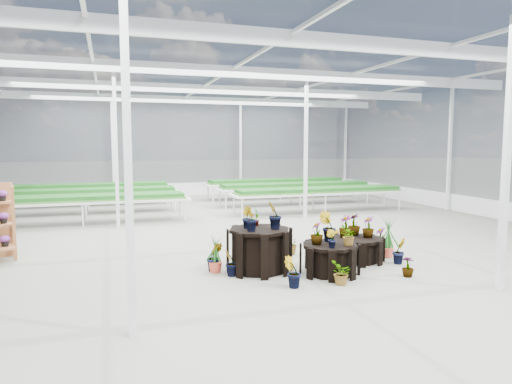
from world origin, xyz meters
name	(u,v)px	position (x,y,z in m)	size (l,w,h in m)	color
ground_plane	(257,250)	(0.00, 0.00, 0.00)	(24.00, 24.00, 0.00)	gray
greenhouse_shell	(257,153)	(0.00, 0.00, 2.25)	(18.00, 24.00, 4.50)	white
steel_frame	(257,153)	(0.00, 0.00, 2.25)	(18.00, 24.00, 4.50)	silver
nursery_benches	(198,198)	(0.00, 7.20, 0.42)	(16.00, 7.00, 0.84)	silver
plinth_tall	(259,250)	(-0.50, -1.67, 0.42)	(1.23, 1.23, 0.84)	black
plinth_mid	(330,259)	(0.70, -2.27, 0.29)	(1.10, 1.10, 0.58)	black
plinth_low	(357,249)	(1.70, -1.57, 0.25)	(1.11, 1.11, 0.50)	black
nursery_plants	(310,241)	(0.61, -1.57, 0.50)	(4.47, 2.93, 1.39)	#164B16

